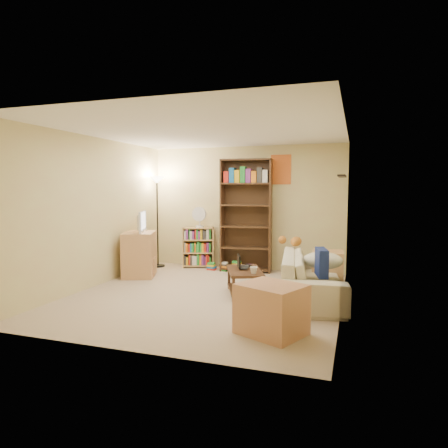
{
  "coord_description": "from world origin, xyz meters",
  "views": [
    {
      "loc": [
        2.17,
        -5.65,
        1.63
      ],
      "look_at": [
        0.05,
        0.68,
        1.05
      ],
      "focal_mm": 32.0,
      "sensor_mm": 36.0,
      "label": 1
    }
  ],
  "objects_px": {
    "tabby_cat": "(294,241)",
    "end_cabinet": "(271,309)",
    "television": "(139,222)",
    "short_bookshelf": "(198,247)",
    "tall_bookshelf": "(246,213)",
    "mug": "(254,270)",
    "desk_fan": "(199,216)",
    "sofa": "(312,276)",
    "side_table": "(328,268)",
    "laptop": "(247,268)",
    "coffee_table": "(245,279)",
    "tv_stand": "(139,254)",
    "floor_lamp": "(157,195)"
  },
  "relations": [
    {
      "from": "coffee_table",
      "to": "tv_stand",
      "type": "relative_size",
      "value": 1.22
    },
    {
      "from": "television",
      "to": "desk_fan",
      "type": "distance_m",
      "value": 1.35
    },
    {
      "from": "end_cabinet",
      "to": "side_table",
      "type": "bearing_deg",
      "value": 80.43
    },
    {
      "from": "side_table",
      "to": "floor_lamp",
      "type": "bearing_deg",
      "value": 171.23
    },
    {
      "from": "tabby_cat",
      "to": "mug",
      "type": "bearing_deg",
      "value": -107.17
    },
    {
      "from": "end_cabinet",
      "to": "television",
      "type": "bearing_deg",
      "value": 143.5
    },
    {
      "from": "short_bookshelf",
      "to": "laptop",
      "type": "bearing_deg",
      "value": -67.84
    },
    {
      "from": "coffee_table",
      "to": "desk_fan",
      "type": "relative_size",
      "value": 2.36
    },
    {
      "from": "sofa",
      "to": "tabby_cat",
      "type": "relative_size",
      "value": 4.51
    },
    {
      "from": "mug",
      "to": "end_cabinet",
      "type": "xyz_separation_m",
      "value": [
        0.53,
        -1.27,
        -0.16
      ]
    },
    {
      "from": "coffee_table",
      "to": "television",
      "type": "xyz_separation_m",
      "value": [
        -2.25,
        0.7,
        0.78
      ]
    },
    {
      "from": "sofa",
      "to": "laptop",
      "type": "bearing_deg",
      "value": 88.6
    },
    {
      "from": "mug",
      "to": "end_cabinet",
      "type": "height_order",
      "value": "end_cabinet"
    },
    {
      "from": "tall_bookshelf",
      "to": "sofa",
      "type": "bearing_deg",
      "value": -52.14
    },
    {
      "from": "laptop",
      "to": "tv_stand",
      "type": "xyz_separation_m",
      "value": [
        -2.26,
        0.6,
        0.01
      ]
    },
    {
      "from": "tabby_cat",
      "to": "end_cabinet",
      "type": "bearing_deg",
      "value": -86.83
    },
    {
      "from": "tabby_cat",
      "to": "coffee_table",
      "type": "distance_m",
      "value": 1.27
    },
    {
      "from": "television",
      "to": "floor_lamp",
      "type": "distance_m",
      "value": 1.05
    },
    {
      "from": "floor_lamp",
      "to": "tall_bookshelf",
      "type": "bearing_deg",
      "value": 3.8
    },
    {
      "from": "sofa",
      "to": "floor_lamp",
      "type": "xyz_separation_m",
      "value": [
        -3.35,
        1.41,
        1.19
      ]
    },
    {
      "from": "television",
      "to": "short_bookshelf",
      "type": "relative_size",
      "value": 0.8
    },
    {
      "from": "tall_bookshelf",
      "to": "desk_fan",
      "type": "distance_m",
      "value": 1.03
    },
    {
      "from": "tabby_cat",
      "to": "tall_bookshelf",
      "type": "xyz_separation_m",
      "value": [
        -1.05,
        0.73,
        0.44
      ]
    },
    {
      "from": "tabby_cat",
      "to": "television",
      "type": "relative_size",
      "value": 0.77
    },
    {
      "from": "sofa",
      "to": "tabby_cat",
      "type": "bearing_deg",
      "value": 18.61
    },
    {
      "from": "coffee_table",
      "to": "short_bookshelf",
      "type": "relative_size",
      "value": 1.21
    },
    {
      "from": "side_table",
      "to": "end_cabinet",
      "type": "relative_size",
      "value": 0.86
    },
    {
      "from": "television",
      "to": "short_bookshelf",
      "type": "distance_m",
      "value": 1.49
    },
    {
      "from": "television",
      "to": "tv_stand",
      "type": "bearing_deg",
      "value": -0.0
    },
    {
      "from": "tv_stand",
      "to": "side_table",
      "type": "bearing_deg",
      "value": -14.78
    },
    {
      "from": "coffee_table",
      "to": "television",
      "type": "height_order",
      "value": "television"
    },
    {
      "from": "side_table",
      "to": "end_cabinet",
      "type": "distance_m",
      "value": 2.62
    },
    {
      "from": "mug",
      "to": "television",
      "type": "bearing_deg",
      "value": 159.08
    },
    {
      "from": "tabby_cat",
      "to": "side_table",
      "type": "relative_size",
      "value": 0.88
    },
    {
      "from": "television",
      "to": "side_table",
      "type": "distance_m",
      "value": 3.52
    },
    {
      "from": "laptop",
      "to": "tall_bookshelf",
      "type": "relative_size",
      "value": 0.16
    },
    {
      "from": "desk_fan",
      "to": "tabby_cat",
      "type": "bearing_deg",
      "value": -20.8
    },
    {
      "from": "mug",
      "to": "tv_stand",
      "type": "height_order",
      "value": "tv_stand"
    },
    {
      "from": "sofa",
      "to": "tall_bookshelf",
      "type": "height_order",
      "value": "tall_bookshelf"
    },
    {
      "from": "tall_bookshelf",
      "to": "side_table",
      "type": "height_order",
      "value": "tall_bookshelf"
    },
    {
      "from": "television",
      "to": "short_bookshelf",
      "type": "bearing_deg",
      "value": -53.32
    },
    {
      "from": "sofa",
      "to": "side_table",
      "type": "relative_size",
      "value": 3.98
    },
    {
      "from": "laptop",
      "to": "short_bookshelf",
      "type": "height_order",
      "value": "short_bookshelf"
    },
    {
      "from": "laptop",
      "to": "tv_stand",
      "type": "relative_size",
      "value": 0.44
    },
    {
      "from": "coffee_table",
      "to": "tv_stand",
      "type": "xyz_separation_m",
      "value": [
        -2.25,
        0.7,
        0.16
      ]
    },
    {
      "from": "desk_fan",
      "to": "side_table",
      "type": "xyz_separation_m",
      "value": [
        2.65,
        -0.73,
        -0.78
      ]
    },
    {
      "from": "television",
      "to": "tall_bookshelf",
      "type": "xyz_separation_m",
      "value": [
        1.79,
        1.05,
        0.15
      ]
    },
    {
      "from": "tall_bookshelf",
      "to": "mug",
      "type": "bearing_deg",
      "value": -77.28
    },
    {
      "from": "laptop",
      "to": "desk_fan",
      "type": "distance_m",
      "value": 2.36
    },
    {
      "from": "desk_fan",
      "to": "laptop",
      "type": "bearing_deg",
      "value": -48.94
    }
  ]
}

